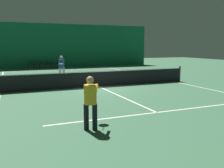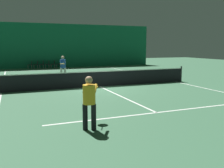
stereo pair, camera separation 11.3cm
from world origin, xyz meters
TOP-DOWN VIEW (x-y plane):
  - ground_plane at (0.00, 0.00)m, footprint 60.00×60.00m
  - backdrop_curtain at (0.00, 14.71)m, footprint 23.00×0.12m
  - court_line_baseline_far at (0.00, 11.90)m, footprint 11.00×0.10m
  - court_line_service_far at (0.00, 6.40)m, footprint 8.25×0.10m
  - court_line_service_near at (0.00, -6.40)m, footprint 8.25×0.10m
  - court_line_sideline_left at (-5.50, 0.00)m, footprint 0.10×23.80m
  - court_line_sideline_right at (5.50, 0.00)m, footprint 0.10×23.80m
  - court_line_centre at (0.00, 0.00)m, footprint 0.10×12.80m
  - tennis_net at (0.00, 0.00)m, footprint 12.00×0.10m
  - player_near at (-2.85, -7.27)m, footprint 0.86×1.34m
  - player_far at (-1.41, 4.18)m, footprint 0.67×1.42m
  - courtside_chair_0 at (-3.01, 14.16)m, footprint 0.44×0.44m
  - courtside_chair_1 at (-2.39, 14.16)m, footprint 0.44×0.44m
  - courtside_chair_2 at (-1.78, 14.16)m, footprint 0.44×0.44m
  - courtside_chair_3 at (-1.17, 14.16)m, footprint 0.44×0.44m
  - courtside_chair_4 at (-0.56, 14.16)m, footprint 0.44×0.44m
  - courtside_chair_5 at (0.06, 14.16)m, footprint 0.44×0.44m

SIDE VIEW (x-z plane):
  - ground_plane at x=0.00m, z-range 0.00..0.00m
  - court_line_baseline_far at x=0.00m, z-range 0.00..0.00m
  - court_line_service_far at x=0.00m, z-range 0.00..0.00m
  - court_line_service_near at x=0.00m, z-range 0.00..0.00m
  - court_line_sideline_left at x=-5.50m, z-range 0.00..0.00m
  - court_line_sideline_right at x=5.50m, z-range 0.00..0.00m
  - court_line_centre at x=0.00m, z-range 0.00..0.00m
  - courtside_chair_0 at x=-3.01m, z-range 0.07..0.91m
  - courtside_chair_1 at x=-2.39m, z-range 0.07..0.91m
  - courtside_chair_2 at x=-1.78m, z-range 0.07..0.91m
  - courtside_chair_3 at x=-1.17m, z-range 0.07..0.91m
  - courtside_chair_4 at x=-0.56m, z-range 0.07..0.91m
  - courtside_chair_5 at x=0.06m, z-range 0.07..0.91m
  - tennis_net at x=0.00m, z-range -0.02..1.05m
  - player_near at x=-2.85m, z-range 0.13..1.73m
  - player_far at x=-1.41m, z-range 0.14..1.87m
  - backdrop_curtain at x=0.00m, z-range 0.00..4.91m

